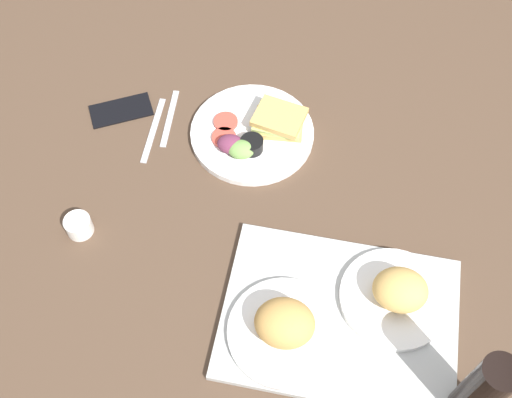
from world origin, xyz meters
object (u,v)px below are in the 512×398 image
at_px(fork, 170,118).
at_px(knife, 153,130).
at_px(soda_bottle, 481,392).
at_px(cell_phone, 121,110).
at_px(bread_plate_near, 397,294).
at_px(bread_plate_far, 285,327).
at_px(serving_tray, 339,318).
at_px(plate_with_salad, 255,133).
at_px(espresso_cup, 79,226).

bearing_deg(fork, knife, -38.76).
bearing_deg(soda_bottle, knife, -37.40).
bearing_deg(soda_bottle, cell_phone, -36.32).
relative_size(bread_plate_near, knife, 1.11).
xyz_separation_m(bread_plate_far, fork, (0.33, -0.49, -0.05)).
height_order(serving_tray, plate_with_salad, plate_with_salad).
height_order(serving_tray, fork, serving_tray).
distance_m(serving_tray, knife, 0.61).
relative_size(serving_tray, knife, 2.37).
bearing_deg(espresso_cup, plate_with_salad, -137.33).
height_order(espresso_cup, knife, espresso_cup).
bearing_deg(serving_tray, fork, -45.21).
relative_size(bread_plate_near, plate_with_salad, 0.74).
height_order(serving_tray, cell_phone, serving_tray).
distance_m(espresso_cup, knife, 0.30).
height_order(serving_tray, espresso_cup, espresso_cup).
bearing_deg(soda_bottle, espresso_cup, -17.70).
relative_size(plate_with_salad, soda_bottle, 1.27).
xyz_separation_m(bread_plate_near, fork, (0.54, -0.39, -0.04)).
xyz_separation_m(serving_tray, bread_plate_near, (-0.10, -0.05, 0.04)).
bearing_deg(bread_plate_near, espresso_cup, -5.74).
height_order(serving_tray, soda_bottle, soda_bottle).
height_order(serving_tray, knife, serving_tray).
height_order(bread_plate_near, fork, bread_plate_near).
height_order(fork, cell_phone, cell_phone).
relative_size(plate_with_salad, cell_phone, 1.98).
distance_m(soda_bottle, espresso_cup, 0.83).
height_order(bread_plate_near, plate_with_salad, bread_plate_near).
bearing_deg(fork, espresso_cup, -21.98).
relative_size(plate_with_salad, fork, 1.67).
relative_size(bread_plate_far, soda_bottle, 0.98).
xyz_separation_m(bread_plate_near, plate_with_salad, (0.33, -0.37, -0.03)).
relative_size(serving_tray, soda_bottle, 2.00).
bearing_deg(plate_with_salad, espresso_cup, 42.67).
bearing_deg(bread_plate_near, soda_bottle, 125.37).
bearing_deg(cell_phone, knife, 126.81).
xyz_separation_m(serving_tray, bread_plate_far, (0.10, 0.05, 0.04)).
height_order(plate_with_salad, soda_bottle, soda_bottle).
distance_m(bread_plate_far, espresso_cup, 0.48).
distance_m(fork, cell_phone, 0.12).
distance_m(bread_plate_far, knife, 0.58).
xyz_separation_m(soda_bottle, knife, (0.70, -0.54, -0.11)).
bearing_deg(plate_with_salad, soda_bottle, 130.07).
relative_size(fork, knife, 0.89).
bearing_deg(soda_bottle, bread_plate_near, -54.63).
xyz_separation_m(plate_with_salad, fork, (0.21, -0.02, -0.01)).
distance_m(plate_with_salad, fork, 0.21).
bearing_deg(espresso_cup, cell_phone, -89.81).
height_order(bread_plate_far, cell_phone, bread_plate_far).
bearing_deg(espresso_cup, serving_tray, 168.21).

